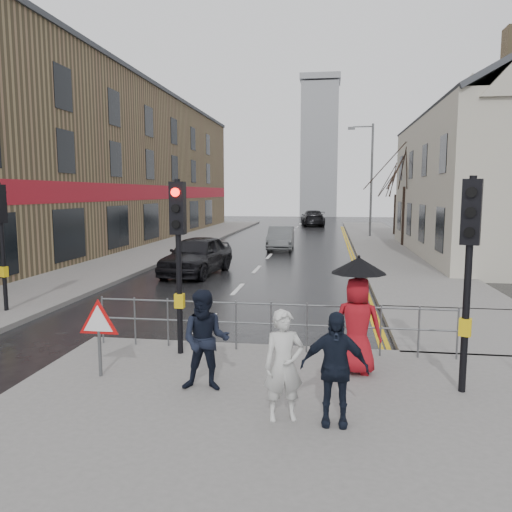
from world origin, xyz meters
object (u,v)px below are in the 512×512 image
(pedestrian_d, at_px, (334,368))
(car_parked, at_px, (197,255))
(car_mid, at_px, (281,238))
(pedestrian_b, at_px, (205,340))
(pedestrian_with_umbrella, at_px, (358,311))
(pedestrian_a, at_px, (284,365))

(pedestrian_d, distance_m, car_parked, 13.86)
(pedestrian_d, distance_m, car_mid, 22.30)
(pedestrian_d, bearing_deg, pedestrian_b, 156.43)
(pedestrian_with_umbrella, relative_size, car_mid, 0.51)
(pedestrian_b, distance_m, pedestrian_with_umbrella, 2.69)
(pedestrian_d, bearing_deg, pedestrian_with_umbrella, 79.14)
(pedestrian_d, relative_size, car_mid, 0.39)
(pedestrian_a, distance_m, car_parked, 13.57)
(pedestrian_a, distance_m, pedestrian_with_umbrella, 2.29)
(pedestrian_with_umbrella, xyz_separation_m, car_parked, (-5.78, 10.76, -0.48))
(pedestrian_d, xyz_separation_m, car_mid, (-2.87, 22.11, -0.26))
(pedestrian_a, height_order, pedestrian_d, pedestrian_d)
(pedestrian_with_umbrella, relative_size, pedestrian_d, 1.31)
(pedestrian_a, distance_m, car_mid, 22.18)
(pedestrian_a, height_order, car_parked, pedestrian_a)
(pedestrian_b, xyz_separation_m, car_mid, (-0.85, 21.20, -0.28))
(pedestrian_b, distance_m, car_mid, 21.22)
(pedestrian_a, bearing_deg, pedestrian_with_umbrella, 43.90)
(pedestrian_b, distance_m, pedestrian_d, 2.21)
(pedestrian_a, distance_m, pedestrian_d, 0.69)
(pedestrian_b, distance_m, car_parked, 12.33)
(pedestrian_d, relative_size, car_parked, 0.34)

